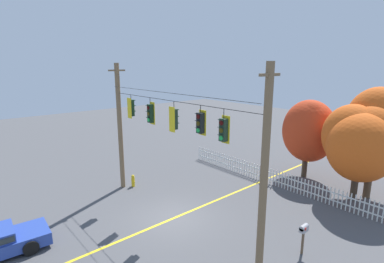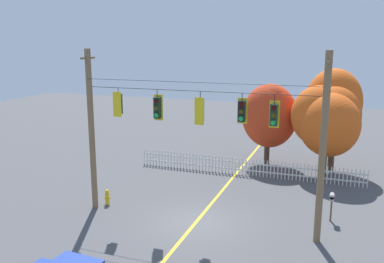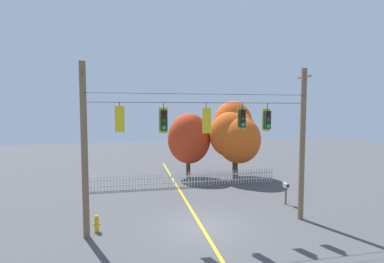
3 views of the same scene
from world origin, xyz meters
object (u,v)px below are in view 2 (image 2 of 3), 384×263
traffic_signal_eastbound_side (118,104)px  traffic_signal_southbound_primary (200,111)px  traffic_signal_northbound_secondary (274,115)px  autumn_maple_mid (325,121)px  traffic_signal_westbound_side (242,111)px  autumn_oak_far_east (334,108)px  roadside_mailbox (332,199)px  traffic_signal_northbound_primary (157,108)px  autumn_maple_near_fence (270,115)px  fire_hydrant (107,197)px

traffic_signal_eastbound_side → traffic_signal_southbound_primary: (4.13, -0.00, -0.10)m
traffic_signal_southbound_primary → traffic_signal_northbound_secondary: size_ratio=1.04×
traffic_signal_eastbound_side → autumn_maple_mid: traffic_signal_eastbound_side is taller
traffic_signal_eastbound_side → traffic_signal_southbound_primary: bearing=-0.0°
traffic_signal_southbound_primary → traffic_signal_westbound_side: 1.89m
traffic_signal_northbound_secondary → autumn_oak_far_east: size_ratio=0.21×
traffic_signal_northbound_secondary → roadside_mailbox: 5.53m
traffic_signal_northbound_primary → autumn_maple_near_fence: traffic_signal_northbound_primary is taller
autumn_maple_near_fence → fire_hydrant: 12.67m
traffic_signal_eastbound_side → roadside_mailbox: 11.13m
roadside_mailbox → traffic_signal_westbound_side: bearing=-148.7°
fire_hydrant → traffic_signal_northbound_secondary: bearing=-3.6°
traffic_signal_southbound_primary → autumn_oak_far_east: size_ratio=0.22×
traffic_signal_northbound_secondary → autumn_maple_mid: 9.80m
autumn_maple_mid → traffic_signal_northbound_secondary: bearing=-100.5°
autumn_maple_mid → autumn_oak_far_east: size_ratio=0.85×
traffic_signal_northbound_primary → traffic_signal_westbound_side: size_ratio=1.09×
traffic_signal_northbound_secondary → fire_hydrant: 9.98m
traffic_signal_eastbound_side → traffic_signal_westbound_side: (6.02, 0.02, -0.01)m
fire_hydrant → autumn_maple_mid: bearing=40.7°
traffic_signal_westbound_side → roadside_mailbox: (3.92, 2.38, -4.37)m
traffic_signal_northbound_primary → traffic_signal_northbound_secondary: same height
autumn_maple_mid → autumn_oak_far_east: 1.42m
autumn_maple_near_fence → roadside_mailbox: bearing=-62.3°
traffic_signal_northbound_primary → traffic_signal_southbound_primary: 2.10m
autumn_oak_far_east → traffic_signal_northbound_secondary: bearing=-101.7°
traffic_signal_southbound_primary → traffic_signal_westbound_side: (1.89, 0.02, 0.09)m
traffic_signal_westbound_side → traffic_signal_northbound_secondary: 1.38m
traffic_signal_northbound_secondary → traffic_signal_eastbound_side: bearing=-179.9°
autumn_maple_mid → traffic_signal_westbound_side: bearing=-108.3°
traffic_signal_northbound_secondary → autumn_maple_mid: size_ratio=0.25×
traffic_signal_eastbound_side → fire_hydrant: (-1.21, 0.56, -5.10)m
fire_hydrant → traffic_signal_southbound_primary: bearing=-6.0°
traffic_signal_northbound_primary → traffic_signal_southbound_primary: bearing=-0.5°
autumn_maple_mid → fire_hydrant: autumn_maple_mid is taller
traffic_signal_eastbound_side → fire_hydrant: size_ratio=1.68×
traffic_signal_eastbound_side → autumn_maple_mid: size_ratio=0.24×
traffic_signal_eastbound_side → traffic_signal_northbound_secondary: bearing=0.1°
autumn_maple_near_fence → traffic_signal_westbound_side: bearing=-87.3°
autumn_oak_far_east → traffic_signal_northbound_primary: bearing=-125.4°
autumn_maple_near_fence → fire_hydrant: autumn_maple_near_fence is taller
traffic_signal_northbound_primary → autumn_maple_mid: 11.99m
traffic_signal_southbound_primary → autumn_maple_near_fence: bearing=82.7°
autumn_oak_far_east → traffic_signal_eastbound_side: bearing=-132.0°
traffic_signal_westbound_side → autumn_maple_mid: size_ratio=0.23×
traffic_signal_eastbound_side → traffic_signal_northbound_secondary: (7.40, 0.02, -0.09)m
autumn_maple_mid → autumn_oak_far_east: (0.45, 1.19, 0.63)m
traffic_signal_southbound_primary → autumn_maple_near_fence: size_ratio=0.27×
traffic_signal_eastbound_side → traffic_signal_northbound_secondary: 7.40m
fire_hydrant → roadside_mailbox: size_ratio=0.59×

